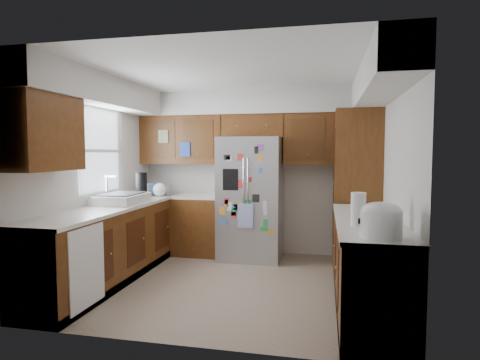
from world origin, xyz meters
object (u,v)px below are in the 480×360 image
at_px(pantry, 356,189).
at_px(rice_cooker, 381,219).
at_px(paper_towel, 358,209).
at_px(fridge, 251,198).

xyz_separation_m(pantry, rice_cooker, (-0.00, -2.53, -0.01)).
bearing_deg(paper_towel, pantry, 86.35).
xyz_separation_m(pantry, fridge, (-1.50, 0.05, -0.17)).
bearing_deg(pantry, paper_towel, -93.65).
relative_size(fridge, paper_towel, 5.99).
bearing_deg(fridge, pantry, -2.06).
xyz_separation_m(rice_cooker, paper_towel, (-0.13, 0.51, 0.00)).
height_order(rice_cooker, paper_towel, paper_towel).
distance_m(rice_cooker, paper_towel, 0.53).
xyz_separation_m(fridge, rice_cooker, (1.50, -2.58, 0.17)).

